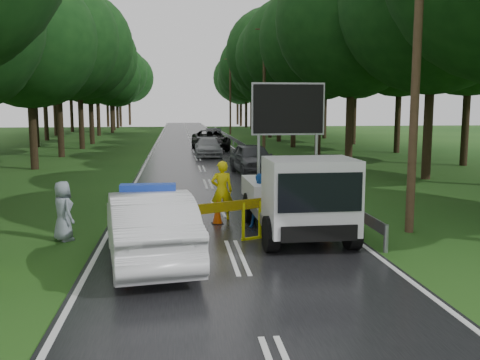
{
  "coord_description": "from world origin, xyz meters",
  "views": [
    {
      "loc": [
        -1.36,
        -12.3,
        3.6
      ],
      "look_at": [
        0.55,
        4.02,
        1.3
      ],
      "focal_mm": 40.0,
      "sensor_mm": 36.0,
      "label": 1
    }
  ],
  "objects": [
    {
      "name": "police_sedan",
      "position": [
        -2.04,
        -0.18,
        0.84
      ],
      "size": [
        2.53,
        5.28,
        1.84
      ],
      "rotation": [
        0.0,
        0.0,
        3.3
      ],
      "color": "silver",
      "rests_on": "ground"
    },
    {
      "name": "queue_car_fourth",
      "position": [
        2.19,
        40.17,
        0.69
      ],
      "size": [
        1.55,
        4.19,
        1.37
      ],
      "primitive_type": "imported",
      "rotation": [
        0.0,
        0.0,
        -0.02
      ],
      "color": "#3D4044",
      "rests_on": "ground"
    },
    {
      "name": "queue_car_second",
      "position": [
        0.8,
        25.56,
        0.66
      ],
      "size": [
        1.93,
        4.58,
        1.32
      ],
      "primitive_type": "imported",
      "rotation": [
        0.0,
        0.0,
        -0.02
      ],
      "color": "gray",
      "rests_on": "ground"
    },
    {
      "name": "utility_pole_far",
      "position": [
        5.2,
        54.0,
        5.06
      ],
      "size": [
        1.4,
        0.24,
        10.0
      ],
      "color": "#412F1E",
      "rests_on": "ground"
    },
    {
      "name": "ground",
      "position": [
        0.0,
        0.0,
        0.0
      ],
      "size": [
        160.0,
        160.0,
        0.0
      ],
      "primitive_type": "plane",
      "color": "#184112",
      "rests_on": "ground"
    },
    {
      "name": "cone_far",
      "position": [
        -0.19,
        3.65,
        0.37
      ],
      "size": [
        0.36,
        0.36,
        0.76
      ],
      "color": "black",
      "rests_on": "ground"
    },
    {
      "name": "cone_right",
      "position": [
        3.06,
        2.9,
        0.39
      ],
      "size": [
        0.38,
        0.38,
        0.82
      ],
      "color": "black",
      "rests_on": "ground"
    },
    {
      "name": "queue_car_third",
      "position": [
        1.33,
        31.56,
        0.8
      ],
      "size": [
        3.07,
        5.96,
        1.61
      ],
      "primitive_type": "imported",
      "rotation": [
        0.0,
        0.0,
        0.07
      ],
      "color": "black",
      "rests_on": "ground"
    },
    {
      "name": "guardrail",
      "position": [
        3.7,
        29.67,
        0.55
      ],
      "size": [
        0.12,
        60.06,
        0.7
      ],
      "color": "gray",
      "rests_on": "ground"
    },
    {
      "name": "officer",
      "position": [
        0.0,
        4.24,
        0.94
      ],
      "size": [
        0.7,
        0.47,
        1.88
      ],
      "primitive_type": "imported",
      "rotation": [
        0.0,
        0.0,
        3.17
      ],
      "color": "#FFEA0D",
      "rests_on": "ground"
    },
    {
      "name": "cone_near_left",
      "position": [
        -2.5,
        -1.0,
        0.34
      ],
      "size": [
        0.33,
        0.33,
        0.7
      ],
      "color": "black",
      "rests_on": "ground"
    },
    {
      "name": "utility_pole_mid",
      "position": [
        5.2,
        28.0,
        5.06
      ],
      "size": [
        1.4,
        0.24,
        10.0
      ],
      "color": "#412F1E",
      "rests_on": "ground"
    },
    {
      "name": "queue_car_first",
      "position": [
        2.6,
        15.78,
        0.8
      ],
      "size": [
        2.31,
        4.84,
        1.6
      ],
      "primitive_type": "imported",
      "rotation": [
        0.0,
        0.0,
        0.09
      ],
      "color": "#3B3D42",
      "rests_on": "ground"
    },
    {
      "name": "cone_center",
      "position": [
        -1.0,
        2.0,
        0.35
      ],
      "size": [
        0.34,
        0.34,
        0.73
      ],
      "color": "black",
      "rests_on": "ground"
    },
    {
      "name": "utility_pole_near",
      "position": [
        5.2,
        2.0,
        5.06
      ],
      "size": [
        1.4,
        0.24,
        10.0
      ],
      "color": "#412F1E",
      "rests_on": "ground"
    },
    {
      "name": "bystander_right",
      "position": [
        -4.43,
        2.15,
        0.81
      ],
      "size": [
        0.88,
        0.94,
        1.61
      ],
      "primitive_type": "imported",
      "rotation": [
        0.0,
        0.0,
        2.21
      ],
      "color": "gray",
      "rests_on": "ground"
    },
    {
      "name": "road",
      "position": [
        0.0,
        30.0,
        0.01
      ],
      "size": [
        7.0,
        140.0,
        0.02
      ],
      "primitive_type": "cube",
      "color": "black",
      "rests_on": "ground"
    },
    {
      "name": "barrier",
      "position": [
        -0.38,
        1.17,
        0.85
      ],
      "size": [
        2.52,
        1.15,
        1.13
      ],
      "rotation": [
        0.0,
        0.0,
        0.42
      ],
      "color": "#CBD30B",
      "rests_on": "ground"
    },
    {
      "name": "cone_left_mid",
      "position": [
        -2.01,
        1.02,
        0.39
      ],
      "size": [
        0.38,
        0.38,
        0.81
      ],
      "color": "black",
      "rests_on": "ground"
    },
    {
      "name": "work_truck",
      "position": [
        1.9,
        1.85,
        1.14
      ],
      "size": [
        2.45,
        5.32,
        4.21
      ],
      "rotation": [
        0.0,
        0.0,
        0.02
      ],
      "color": "gray",
      "rests_on": "ground"
    },
    {
      "name": "civilian",
      "position": [
        1.08,
        3.0,
        0.81
      ],
      "size": [
        0.81,
        0.65,
        1.62
      ],
      "primitive_type": "imported",
      "rotation": [
        0.0,
        0.0,
        0.04
      ],
      "color": "blue",
      "rests_on": "ground"
    }
  ]
}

